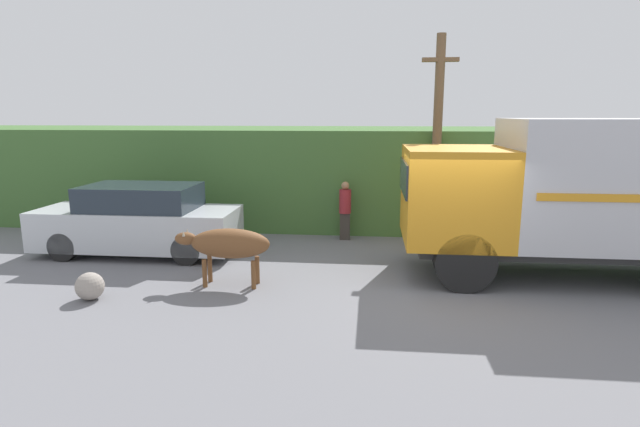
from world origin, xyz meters
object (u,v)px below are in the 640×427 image
Objects in this scene: pedestrian_on_hill at (345,208)px; roadside_rock at (90,286)px; utility_pole at (437,136)px; brown_cow at (228,244)px; parked_suv at (139,221)px; cargo_truck at (583,191)px.

pedestrian_on_hill is 6.54m from roadside_rock.
utility_pole reaches higher than roadside_rock.
pedestrian_on_hill is 0.30× the size of utility_pole.
roadside_rock is at bearing -163.55° from brown_cow.
pedestrian_on_hill is at bearing 24.00° from parked_suv.
brown_cow is 2.56m from roadside_rock.
utility_pole reaches higher than parked_suv.
cargo_truck reaches higher than parked_suv.
pedestrian_on_hill is 3.00m from utility_pole.
brown_cow reaches higher than roadside_rock.
parked_suv is 0.89× the size of utility_pole.
cargo_truck is at bearing 13.19° from roadside_rock.
cargo_truck is at bearing -49.34° from utility_pole.
brown_cow is at bearing 61.53° from pedestrian_on_hill.
brown_cow is 3.73× the size of roadside_rock.
brown_cow is (-6.89, -1.13, -0.97)m from cargo_truck.
brown_cow is at bearing -137.19° from utility_pole.
utility_pole is at bearing 18.82° from parked_suv.
utility_pole is at bearing 35.21° from brown_cow.
parked_suv is 9.32× the size of roadside_rock.
pedestrian_on_hill is at bearing 48.39° from roadside_rock.
cargo_truck is 9.54m from roadside_rock.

